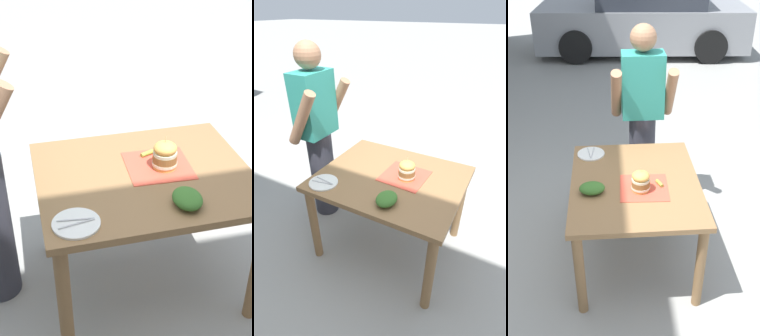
% 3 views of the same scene
% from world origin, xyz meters
% --- Properties ---
extents(ground_plane, '(80.00, 80.00, 0.00)m').
position_xyz_m(ground_plane, '(0.00, 0.00, 0.00)').
color(ground_plane, '#9E9E99').
extents(patio_table, '(0.94, 1.12, 0.76)m').
position_xyz_m(patio_table, '(0.00, 0.00, 0.64)').
color(patio_table, olive).
rests_on(patio_table, ground).
extents(serving_paper, '(0.35, 0.35, 0.00)m').
position_xyz_m(serving_paper, '(0.06, -0.09, 0.76)').
color(serving_paper, '#D64C38').
rests_on(serving_paper, patio_table).
extents(sandwich, '(0.13, 0.13, 0.19)m').
position_xyz_m(sandwich, '(0.03, -0.12, 0.84)').
color(sandwich, gold).
rests_on(sandwich, serving_paper).
extents(pickle_spear, '(0.05, 0.08, 0.02)m').
position_xyz_m(pickle_spear, '(0.17, -0.06, 0.77)').
color(pickle_spear, '#8EA83D').
rests_on(pickle_spear, serving_paper).
extents(side_plate_with_forks, '(0.22, 0.22, 0.02)m').
position_xyz_m(side_plate_with_forks, '(-0.33, 0.41, 0.76)').
color(side_plate_with_forks, white).
rests_on(side_plate_with_forks, patio_table).
extents(side_salad, '(0.18, 0.14, 0.07)m').
position_xyz_m(side_salad, '(-0.31, -0.12, 0.79)').
color(side_salad, '#386B28').
rests_on(side_salad, patio_table).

